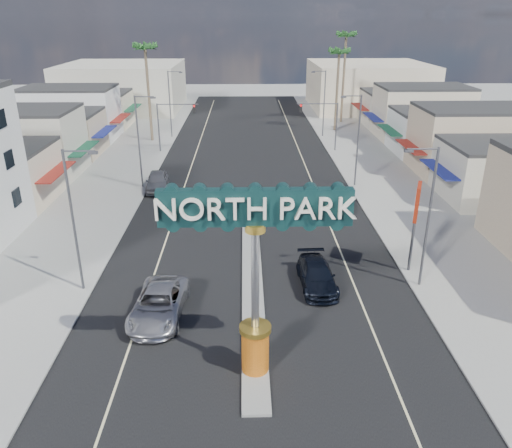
{
  "coord_description": "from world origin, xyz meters",
  "views": [
    {
      "loc": [
        -0.42,
        -17.46,
        15.94
      ],
      "look_at": [
        0.22,
        10.01,
        4.37
      ],
      "focal_mm": 35.0,
      "sensor_mm": 36.0,
      "label": 1
    }
  ],
  "objects_px": {
    "suv_left": "(159,304)",
    "car_parked_left": "(157,181)",
    "bank_pylon_sign": "(417,207)",
    "streetlight_l_far": "(171,101)",
    "traffic_signal_left": "(173,118)",
    "suv_right": "(317,276)",
    "palm_right_mid": "(339,56)",
    "streetlight_l_mid": "(140,137)",
    "streetlight_r_far": "(323,100)",
    "streetlight_r_near": "(427,212)",
    "streetlight_r_mid": "(357,136)",
    "streetlight_l_near": "(75,215)",
    "palm_left_far": "(145,52)",
    "gateway_sign": "(255,262)",
    "traffic_signal_right": "(322,117)",
    "palm_right_far": "(346,40)",
    "car_parked_right": "(336,202)"
  },
  "relations": [
    {
      "from": "suv_left",
      "to": "bank_pylon_sign",
      "type": "bearing_deg",
      "value": 21.14
    },
    {
      "from": "traffic_signal_left",
      "to": "streetlight_l_far",
      "type": "distance_m",
      "value": 8.14
    },
    {
      "from": "streetlight_r_far",
      "to": "car_parked_right",
      "type": "bearing_deg",
      "value": -95.66
    },
    {
      "from": "streetlight_l_far",
      "to": "palm_right_far",
      "type": "height_order",
      "value": "palm_right_far"
    },
    {
      "from": "streetlight_l_far",
      "to": "streetlight_r_far",
      "type": "height_order",
      "value": "same"
    },
    {
      "from": "gateway_sign",
      "to": "traffic_signal_right",
      "type": "bearing_deg",
      "value": 77.67
    },
    {
      "from": "bank_pylon_sign",
      "to": "suv_right",
      "type": "bearing_deg",
      "value": -143.09
    },
    {
      "from": "streetlight_l_mid",
      "to": "streetlight_r_far",
      "type": "bearing_deg",
      "value": 46.52
    },
    {
      "from": "streetlight_l_mid",
      "to": "bank_pylon_sign",
      "type": "distance_m",
      "value": 27.65
    },
    {
      "from": "streetlight_r_near",
      "to": "bank_pylon_sign",
      "type": "height_order",
      "value": "streetlight_r_near"
    },
    {
      "from": "gateway_sign",
      "to": "suv_right",
      "type": "distance_m",
      "value": 10.49
    },
    {
      "from": "streetlight_r_mid",
      "to": "streetlight_l_near",
      "type": "bearing_deg",
      "value": -136.21
    },
    {
      "from": "streetlight_l_mid",
      "to": "streetlight_r_far",
      "type": "xyz_separation_m",
      "value": [
        20.87,
        22.0,
        0.0
      ]
    },
    {
      "from": "suv_left",
      "to": "car_parked_left",
      "type": "xyz_separation_m",
      "value": [
        -3.65,
        22.49,
        0.05
      ]
    },
    {
      "from": "streetlight_l_mid",
      "to": "palm_right_far",
      "type": "xyz_separation_m",
      "value": [
        25.43,
        32.0,
        7.32
      ]
    },
    {
      "from": "palm_left_far",
      "to": "suv_left",
      "type": "bearing_deg",
      "value": -79.94
    },
    {
      "from": "palm_right_far",
      "to": "car_parked_left",
      "type": "xyz_separation_m",
      "value": [
        -24.0,
        -32.61,
        -11.5
      ]
    },
    {
      "from": "car_parked_right",
      "to": "bank_pylon_sign",
      "type": "distance_m",
      "value": 12.37
    },
    {
      "from": "car_parked_left",
      "to": "streetlight_l_far",
      "type": "bearing_deg",
      "value": 88.43
    },
    {
      "from": "traffic_signal_right",
      "to": "car_parked_left",
      "type": "distance_m",
      "value": 23.57
    },
    {
      "from": "streetlight_r_near",
      "to": "streetlight_r_far",
      "type": "bearing_deg",
      "value": 90.0
    },
    {
      "from": "traffic_signal_right",
      "to": "car_parked_right",
      "type": "distance_m",
      "value": 21.0
    },
    {
      "from": "streetlight_l_near",
      "to": "streetlight_l_far",
      "type": "bearing_deg",
      "value": 90.0
    },
    {
      "from": "traffic_signal_left",
      "to": "streetlight_r_near",
      "type": "height_order",
      "value": "streetlight_r_near"
    },
    {
      "from": "streetlight_r_near",
      "to": "palm_right_far",
      "type": "xyz_separation_m",
      "value": [
        4.57,
        52.0,
        7.32
      ]
    },
    {
      "from": "suv_right",
      "to": "palm_right_mid",
      "type": "bearing_deg",
      "value": 76.49
    },
    {
      "from": "traffic_signal_left",
      "to": "streetlight_l_far",
      "type": "xyz_separation_m",
      "value": [
        -1.25,
        8.01,
        0.79
      ]
    },
    {
      "from": "streetlight_r_mid",
      "to": "suv_left",
      "type": "relative_size",
      "value": 1.51
    },
    {
      "from": "gateway_sign",
      "to": "bank_pylon_sign",
      "type": "relative_size",
      "value": 1.53
    },
    {
      "from": "streetlight_l_far",
      "to": "streetlight_r_near",
      "type": "bearing_deg",
      "value": -63.58
    },
    {
      "from": "palm_right_far",
      "to": "traffic_signal_right",
      "type": "bearing_deg",
      "value": -107.9
    },
    {
      "from": "traffic_signal_right",
      "to": "suv_right",
      "type": "bearing_deg",
      "value": -98.6
    },
    {
      "from": "traffic_signal_right",
      "to": "suv_left",
      "type": "height_order",
      "value": "traffic_signal_right"
    },
    {
      "from": "streetlight_l_mid",
      "to": "streetlight_l_far",
      "type": "distance_m",
      "value": 22.0
    },
    {
      "from": "traffic_signal_left",
      "to": "streetlight_l_far",
      "type": "bearing_deg",
      "value": 98.86
    },
    {
      "from": "streetlight_r_far",
      "to": "palm_right_far",
      "type": "relative_size",
      "value": 0.64
    },
    {
      "from": "streetlight_l_far",
      "to": "palm_left_far",
      "type": "relative_size",
      "value": 0.69
    },
    {
      "from": "streetlight_l_near",
      "to": "palm_right_far",
      "type": "distance_m",
      "value": 58.35
    },
    {
      "from": "gateway_sign",
      "to": "streetlight_r_far",
      "type": "relative_size",
      "value": 1.02
    },
    {
      "from": "car_parked_right",
      "to": "bank_pylon_sign",
      "type": "height_order",
      "value": "bank_pylon_sign"
    },
    {
      "from": "palm_right_mid",
      "to": "car_parked_left",
      "type": "bearing_deg",
      "value": -129.58
    },
    {
      "from": "gateway_sign",
      "to": "suv_left",
      "type": "distance_m",
      "value": 8.88
    },
    {
      "from": "streetlight_r_mid",
      "to": "traffic_signal_right",
      "type": "bearing_deg",
      "value": 95.1
    },
    {
      "from": "streetlight_r_mid",
      "to": "suv_right",
      "type": "distance_m",
      "value": 21.3
    },
    {
      "from": "streetlight_r_near",
      "to": "streetlight_l_far",
      "type": "bearing_deg",
      "value": 116.42
    },
    {
      "from": "streetlight_r_far",
      "to": "bank_pylon_sign",
      "type": "xyz_separation_m",
      "value": [
        0.07,
        -40.05,
        -0.42
      ]
    },
    {
      "from": "streetlight_l_mid",
      "to": "streetlight_r_mid",
      "type": "height_order",
      "value": "same"
    },
    {
      "from": "palm_right_mid",
      "to": "palm_left_far",
      "type": "bearing_deg",
      "value": -167.01
    },
    {
      "from": "gateway_sign",
      "to": "palm_right_mid",
      "type": "distance_m",
      "value": 55.76
    },
    {
      "from": "streetlight_r_near",
      "to": "suv_right",
      "type": "xyz_separation_m",
      "value": [
        -6.37,
        0.14,
        -4.32
      ]
    }
  ]
}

